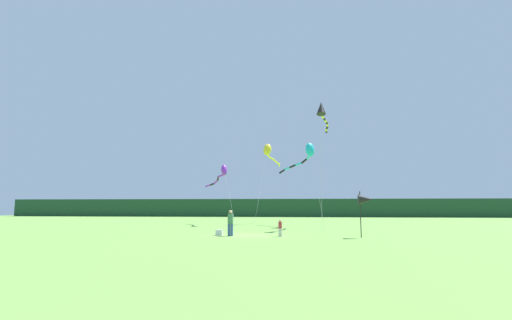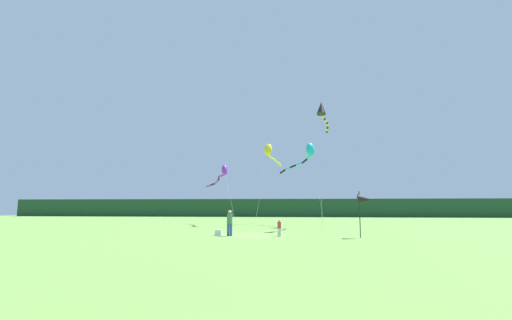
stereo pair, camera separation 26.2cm
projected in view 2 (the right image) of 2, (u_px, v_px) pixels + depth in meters
name	position (u px, v px, depth m)	size (l,w,h in m)	color
ground_plane	(246.00, 235.00, 25.76)	(120.00, 120.00, 0.00)	#6B9E42
distant_treeline	(279.00, 208.00, 70.32)	(108.00, 3.21, 3.42)	#1E4228
person_adult	(230.00, 222.00, 25.14)	(0.39, 0.39, 1.77)	#334C8C
person_child	(279.00, 227.00, 24.69)	(0.25, 0.25, 1.15)	silver
cooler_box	(219.00, 233.00, 25.61)	(0.46, 0.40, 0.39)	silver
banner_flag_pole	(365.00, 200.00, 23.94)	(0.90, 0.70, 3.03)	black
kite_black	(322.00, 111.00, 33.42)	(1.47, 7.25, 11.64)	#B2B2B2
kite_yellow	(269.00, 151.00, 43.25)	(2.47, 8.31, 9.52)	#B2B2B2
kite_purple	(222.00, 174.00, 39.61)	(5.11, 8.13, 6.62)	#B2B2B2
kite_cyan	(308.00, 153.00, 37.69)	(4.59, 7.32, 8.61)	#B2B2B2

